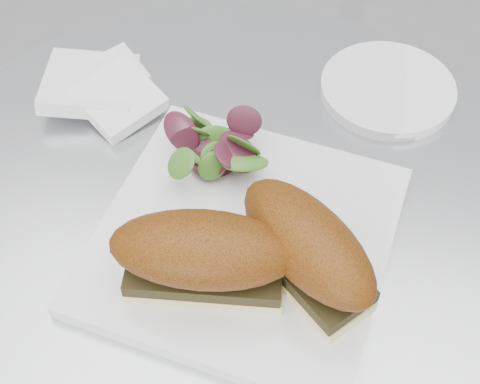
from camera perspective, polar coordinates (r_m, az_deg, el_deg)
The scene contains 7 objects.
table at distance 0.87m, azimuth -1.24°, elevation -11.68°, with size 0.70×0.70×0.73m.
plate at distance 0.64m, azimuth 0.31°, elevation -3.98°, with size 0.27×0.27×0.02m, color white.
sandwich_left at distance 0.57m, azimuth -3.13°, elevation -5.41°, with size 0.17×0.09×0.08m.
sandwich_right at distance 0.57m, azimuth 5.72°, elevation -4.75°, with size 0.16×0.15×0.08m.
salad at distance 0.66m, azimuth -1.48°, elevation 3.73°, with size 0.09×0.09×0.05m, color #56812A, non-canonical shape.
napkin at distance 0.78m, azimuth -11.39°, elevation 7.91°, with size 0.13×0.13×0.02m, color white, non-canonical shape.
saucer at distance 0.79m, azimuth 12.49°, elevation 8.59°, with size 0.15×0.15×0.01m, color white.
Camera 1 is at (0.09, -0.38, 1.26)m, focal length 50.00 mm.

